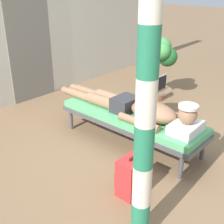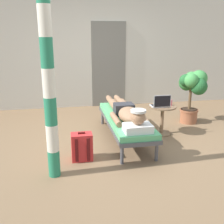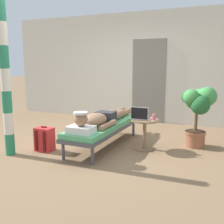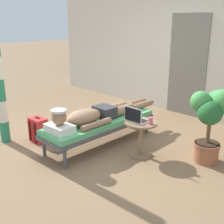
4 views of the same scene
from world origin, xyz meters
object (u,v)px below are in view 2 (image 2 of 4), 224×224
object	(u,v)px
laptop	(161,104)
drink_glass	(170,103)
potted_plant	(192,88)
lounge_chair	(125,120)
backpack	(82,147)
side_table	(162,115)
person_reclining	(127,112)
porch_post	(49,83)

from	to	relation	value
laptop	drink_glass	world-z (taller)	laptop
laptop	potted_plant	xyz separation A→B (m)	(0.86, 0.55, 0.14)
lounge_chair	backpack	bearing A→B (deg)	-141.15
drink_glass	backpack	size ratio (longest dim) A/B	0.24
side_table	drink_glass	bearing A→B (deg)	7.18
lounge_chair	person_reclining	size ratio (longest dim) A/B	0.90
drink_glass	potted_plant	bearing A→B (deg)	36.31
laptop	potted_plant	bearing A→B (deg)	32.49
laptop	porch_post	size ratio (longest dim) A/B	0.13
person_reclining	porch_post	bearing A→B (deg)	-141.67
lounge_chair	laptop	world-z (taller)	laptop
side_table	drink_glass	size ratio (longest dim) A/B	5.11
lounge_chair	side_table	bearing A→B (deg)	10.86
backpack	porch_post	world-z (taller)	porch_post
drink_glass	potted_plant	world-z (taller)	potted_plant
side_table	lounge_chair	bearing A→B (deg)	-169.14
drink_glass	potted_plant	xyz separation A→B (m)	(0.65, 0.48, 0.15)
person_reclining	side_table	size ratio (longest dim) A/B	4.15
lounge_chair	laptop	xyz separation A→B (m)	(0.66, 0.09, 0.24)
side_table	backpack	distance (m)	1.71
backpack	porch_post	distance (m)	1.16
lounge_chair	drink_glass	size ratio (longest dim) A/B	19.19
lounge_chair	porch_post	world-z (taller)	porch_post
person_reclining	potted_plant	xyz separation A→B (m)	(1.52, 0.73, 0.21)
drink_glass	porch_post	xyz separation A→B (m)	(-2.05, -1.19, 0.64)
backpack	potted_plant	xyz separation A→B (m)	(2.31, 1.27, 0.53)
lounge_chair	laptop	size ratio (longest dim) A/B	6.33
backpack	potted_plant	bearing A→B (deg)	28.82
porch_post	laptop	bearing A→B (deg)	31.21
porch_post	potted_plant	bearing A→B (deg)	31.62
lounge_chair	laptop	bearing A→B (deg)	7.51
side_table	laptop	world-z (taller)	laptop
potted_plant	porch_post	world-z (taller)	porch_post
person_reclining	drink_glass	world-z (taller)	person_reclining
backpack	laptop	bearing A→B (deg)	26.51
person_reclining	backpack	bearing A→B (deg)	-145.59
lounge_chair	potted_plant	distance (m)	1.69
porch_post	backpack	bearing A→B (deg)	45.17
side_table	laptop	bearing A→B (deg)	-139.48
person_reclining	potted_plant	size ratio (longest dim) A/B	2.02
lounge_chair	person_reclining	xyz separation A→B (m)	(0.00, -0.10, 0.17)
person_reclining	porch_post	size ratio (longest dim) A/B	0.89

